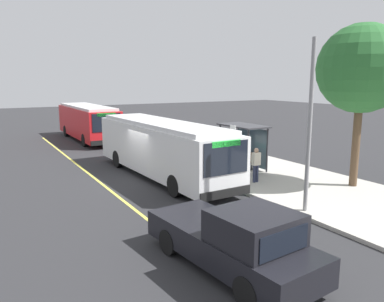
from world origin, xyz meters
TOP-DOWN VIEW (x-y plane):
  - ground_plane at (0.00, 0.00)m, footprint 120.00×120.00m
  - sidewalk_curb at (0.00, 6.00)m, footprint 44.00×6.40m
  - lane_stripe_center at (0.00, -2.20)m, footprint 36.00×0.14m
  - transit_bus_main at (0.06, 1.01)m, footprint 11.37×2.96m
  - transit_bus_second at (-14.61, 1.01)m, footprint 10.57×2.66m
  - pickup_truck at (10.21, -1.69)m, footprint 5.57×2.52m
  - bus_shelter at (1.03, 5.60)m, footprint 2.90×1.60m
  - waiting_bench at (0.96, 5.66)m, footprint 1.60×0.48m
  - route_sign_post at (3.17, 3.33)m, footprint 0.44×0.08m
  - pedestrian_commuter at (3.82, 4.26)m, footprint 0.24×0.40m
  - street_tree_near_shelter at (6.60, 7.85)m, footprint 3.99×3.99m
  - utility_pole at (7.99, 3.25)m, footprint 0.16×0.16m

SIDE VIEW (x-z plane):
  - ground_plane at x=0.00m, z-range 0.00..0.00m
  - lane_stripe_center at x=0.00m, z-range 0.00..0.01m
  - sidewalk_curb at x=0.00m, z-range 0.00..0.15m
  - waiting_bench at x=0.96m, z-range 0.16..1.11m
  - pickup_truck at x=10.21m, z-range -0.07..1.78m
  - pedestrian_commuter at x=3.82m, z-range 0.27..1.96m
  - transit_bus_second at x=-14.61m, z-range 0.14..3.09m
  - transit_bus_main at x=0.06m, z-range 0.14..3.09m
  - bus_shelter at x=1.03m, z-range 0.68..3.16m
  - route_sign_post at x=3.17m, z-range 0.56..3.36m
  - utility_pole at x=7.99m, z-range 0.15..6.55m
  - street_tree_near_shelter at x=6.60m, z-range 1.83..9.24m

